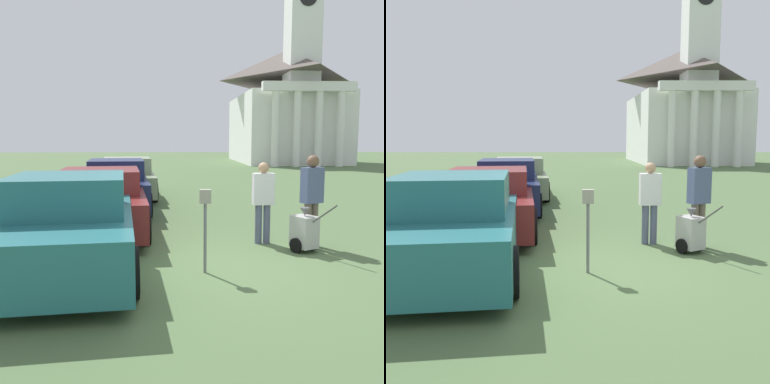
# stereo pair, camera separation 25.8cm
# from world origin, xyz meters

# --- Properties ---
(ground_plane) EXTENTS (120.00, 120.00, 0.00)m
(ground_plane) POSITION_xyz_m (0.00, 0.00, 0.00)
(ground_plane) COLOR #4C663D
(parked_car_teal) EXTENTS (2.47, 4.86, 1.57)m
(parked_car_teal) POSITION_xyz_m (-2.39, 0.06, 0.72)
(parked_car_teal) COLOR #23666B
(parked_car_teal) RESTS_ON ground_plane
(parked_car_maroon) EXTENTS (2.50, 5.13, 1.45)m
(parked_car_maroon) POSITION_xyz_m (-2.39, 3.07, 0.69)
(parked_car_maroon) COLOR maroon
(parked_car_maroon) RESTS_ON ground_plane
(parked_car_navy) EXTENTS (2.29, 4.98, 1.52)m
(parked_car_navy) POSITION_xyz_m (-2.39, 5.97, 0.70)
(parked_car_navy) COLOR #19234C
(parked_car_navy) RESTS_ON ground_plane
(parked_car_sage) EXTENTS (2.41, 5.18, 1.45)m
(parked_car_sage) POSITION_xyz_m (-2.39, 8.94, 0.67)
(parked_car_sage) COLOR gray
(parked_car_sage) RESTS_ON ground_plane
(parking_meter) EXTENTS (0.18, 0.09, 1.34)m
(parking_meter) POSITION_xyz_m (-0.22, -0.20, 0.94)
(parking_meter) COLOR slate
(parking_meter) RESTS_ON ground_plane
(person_worker) EXTENTS (0.43, 0.23, 1.66)m
(person_worker) POSITION_xyz_m (1.10, 1.67, 0.94)
(person_worker) COLOR #515670
(person_worker) RESTS_ON ground_plane
(person_supervisor) EXTENTS (0.47, 0.37, 1.81)m
(person_supervisor) POSITION_xyz_m (2.00, 1.37, 1.04)
(person_supervisor) COLOR #665B4C
(person_supervisor) RESTS_ON ground_plane
(equipment_cart) EXTENTS (0.63, 0.97, 1.00)m
(equipment_cart) POSITION_xyz_m (1.75, 1.00, 0.39)
(equipment_cart) COLOR #B2B2AD
(equipment_cart) RESTS_ON ground_plane
(church) EXTENTS (8.49, 13.87, 20.38)m
(church) POSITION_xyz_m (9.55, 31.79, 5.48)
(church) COLOR white
(church) RESTS_ON ground_plane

